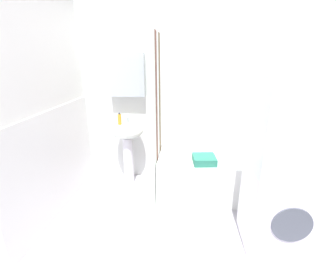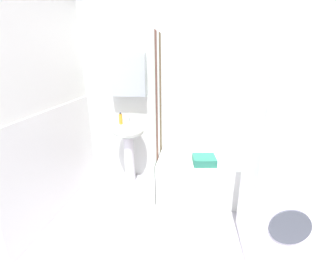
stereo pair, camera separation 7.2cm
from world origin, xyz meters
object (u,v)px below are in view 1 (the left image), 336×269
conditioner_bottle (269,144)px  lotion_bottle (260,144)px  bathtub (219,175)px  soap_dispenser (120,119)px  sink (127,140)px  washer_dryer_stack (285,169)px  towel_folded (204,160)px  body_wash_bottle (250,144)px

conditioner_bottle → lotion_bottle: bearing=171.0°
bathtub → conditioner_bottle: size_ratio=9.57×
lotion_bottle → soap_dispenser: bearing=-176.1°
sink → bathtub: size_ratio=0.56×
bathtub → washer_dryer_stack: 1.10m
sink → conditioner_bottle: sink is taller
sink → bathtub: bearing=-8.6°
bathtub → lotion_bottle: 0.73m
lotion_bottle → towel_folded: lotion_bottle is taller
body_wash_bottle → bathtub: bearing=-145.0°
washer_dryer_stack → conditioner_bottle: bearing=78.4°
lotion_bottle → washer_dryer_stack: 1.17m
soap_dispenser → washer_dryer_stack: 2.05m
body_wash_bottle → washer_dryer_stack: (0.01, -1.15, 0.21)m
conditioner_bottle → washer_dryer_stack: bearing=-101.6°
towel_folded → washer_dryer_stack: size_ratio=0.16×
sink → conditioner_bottle: bearing=2.8°
sink → body_wash_bottle: size_ratio=6.00×
sink → towel_folded: bearing=-21.3°
conditioner_bottle → lotion_bottle: size_ratio=1.06×
bathtub → conditioner_bottle: 0.81m
towel_folded → washer_dryer_stack: bearing=-44.2°
soap_dispenser → washer_dryer_stack: washer_dryer_stack is taller
lotion_bottle → washer_dryer_stack: (-0.13, -1.15, 0.21)m
lotion_bottle → conditioner_bottle: bearing=-9.0°
soap_dispenser → body_wash_bottle: bearing=4.4°
lotion_bottle → towel_folded: size_ratio=0.58×
conditioner_bottle → lotion_bottle: 0.10m
sink → soap_dispenser: (-0.08, -0.02, 0.30)m
soap_dispenser → body_wash_bottle: size_ratio=1.10×
sink → soap_dispenser: 0.32m
lotion_bottle → body_wash_bottle: size_ratio=1.06×
soap_dispenser → washer_dryer_stack: bearing=-30.0°
soap_dispenser → conditioner_bottle: (2.00, 0.11, -0.34)m
sink → bathtub: 1.31m
washer_dryer_stack → lotion_bottle: bearing=83.6°
lotion_bottle → washer_dryer_stack: bearing=-96.4°
sink → lotion_bottle: sink is taller
sink → body_wash_bottle: 1.68m
bathtub → body_wash_bottle: body_wash_bottle is taller
conditioner_bottle → body_wash_bottle: size_ratio=1.12×
washer_dryer_stack → body_wash_bottle: bearing=90.6°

